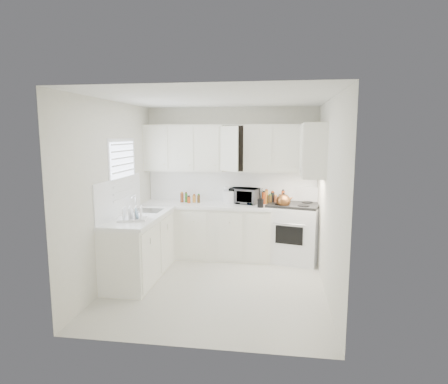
% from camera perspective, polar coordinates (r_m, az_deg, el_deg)
% --- Properties ---
extents(floor, '(3.20, 3.20, 0.00)m').
position_cam_1_polar(floor, '(5.58, -1.07, -13.88)').
color(floor, silver).
rests_on(floor, ground).
extents(ceiling, '(3.20, 3.20, 0.00)m').
position_cam_1_polar(ceiling, '(5.18, -1.15, 13.76)').
color(ceiling, white).
rests_on(ceiling, ground).
extents(wall_back, '(3.00, 0.00, 3.00)m').
position_cam_1_polar(wall_back, '(6.79, 1.10, 1.54)').
color(wall_back, white).
rests_on(wall_back, ground).
extents(wall_front, '(3.00, 0.00, 3.00)m').
position_cam_1_polar(wall_front, '(3.69, -5.19, -4.50)').
color(wall_front, white).
rests_on(wall_front, ground).
extents(wall_left, '(0.00, 3.20, 3.20)m').
position_cam_1_polar(wall_left, '(5.66, -16.25, -0.22)').
color(wall_left, white).
rests_on(wall_left, ground).
extents(wall_right, '(0.00, 3.20, 3.20)m').
position_cam_1_polar(wall_right, '(5.20, 15.43, -0.95)').
color(wall_right, white).
rests_on(wall_right, ground).
extents(window_blinds, '(0.06, 0.96, 1.06)m').
position_cam_1_polar(window_blinds, '(5.94, -14.78, 2.67)').
color(window_blinds, white).
rests_on(window_blinds, wall_left).
extents(lower_cabinets_back, '(2.22, 0.60, 0.90)m').
position_cam_1_polar(lower_cabinets_back, '(6.72, -2.57, -5.93)').
color(lower_cabinets_back, white).
rests_on(lower_cabinets_back, floor).
extents(lower_cabinets_left, '(0.60, 1.60, 0.90)m').
position_cam_1_polar(lower_cabinets_left, '(5.91, -12.42, -8.15)').
color(lower_cabinets_left, white).
rests_on(lower_cabinets_left, floor).
extents(countertop_back, '(2.24, 0.64, 0.05)m').
position_cam_1_polar(countertop_back, '(6.61, -2.61, -1.96)').
color(countertop_back, white).
rests_on(countertop_back, lower_cabinets_back).
extents(countertop_left, '(0.64, 1.62, 0.05)m').
position_cam_1_polar(countertop_left, '(5.79, -12.48, -3.66)').
color(countertop_left, white).
rests_on(countertop_left, lower_cabinets_left).
extents(backsplash_back, '(2.98, 0.02, 0.55)m').
position_cam_1_polar(backsplash_back, '(6.79, 1.08, 0.90)').
color(backsplash_back, white).
rests_on(backsplash_back, wall_back).
extents(backsplash_left, '(0.02, 1.60, 0.55)m').
position_cam_1_polar(backsplash_left, '(5.85, -15.32, -0.65)').
color(backsplash_left, white).
rests_on(backsplash_left, wall_left).
extents(upper_cabinets_back, '(3.00, 0.33, 0.80)m').
position_cam_1_polar(upper_cabinets_back, '(6.61, 0.92, 3.08)').
color(upper_cabinets_back, white).
rests_on(upper_cabinets_back, wall_back).
extents(upper_cabinets_right, '(0.33, 0.90, 0.80)m').
position_cam_1_polar(upper_cabinets_right, '(5.96, 12.98, 2.27)').
color(upper_cabinets_right, white).
rests_on(upper_cabinets_right, wall_right).
extents(sink, '(0.42, 0.38, 0.30)m').
position_cam_1_polar(sink, '(6.09, -11.36, -1.64)').
color(sink, gray).
rests_on(sink, countertop_left).
extents(stove, '(0.96, 0.85, 1.27)m').
position_cam_1_polar(stove, '(6.57, 10.35, -4.77)').
color(stove, white).
rests_on(stove, floor).
extents(tea_kettle, '(0.30, 0.26, 0.26)m').
position_cam_1_polar(tea_kettle, '(6.32, 8.88, -1.19)').
color(tea_kettle, brown).
rests_on(tea_kettle, stove).
extents(frying_pan, '(0.28, 0.47, 0.04)m').
position_cam_1_polar(frying_pan, '(6.66, 11.93, -1.69)').
color(frying_pan, black).
rests_on(frying_pan, stove).
extents(microwave, '(0.54, 0.39, 0.33)m').
position_cam_1_polar(microwave, '(6.62, 3.12, -0.30)').
color(microwave, gray).
rests_on(microwave, countertop_back).
extents(rice_cooker, '(0.30, 0.30, 0.26)m').
position_cam_1_polar(rice_cooker, '(6.65, 0.93, -0.55)').
color(rice_cooker, white).
rests_on(rice_cooker, countertop_back).
extents(paper_towel, '(0.12, 0.12, 0.27)m').
position_cam_1_polar(paper_towel, '(6.75, 0.54, -0.35)').
color(paper_towel, white).
rests_on(paper_towel, countertop_back).
extents(utensil_crock, '(0.14, 0.14, 0.33)m').
position_cam_1_polar(utensil_crock, '(6.26, 5.49, -0.82)').
color(utensil_crock, black).
rests_on(utensil_crock, countertop_back).
extents(dish_rack, '(0.45, 0.38, 0.21)m').
position_cam_1_polar(dish_rack, '(5.48, -13.59, -3.00)').
color(dish_rack, white).
rests_on(dish_rack, countertop_left).
extents(spice_left_0, '(0.06, 0.06, 0.13)m').
position_cam_1_polar(spice_left_0, '(6.82, -6.21, -0.91)').
color(spice_left_0, brown).
rests_on(spice_left_0, countertop_back).
extents(spice_left_1, '(0.06, 0.06, 0.13)m').
position_cam_1_polar(spice_left_1, '(6.71, -5.78, -1.05)').
color(spice_left_1, '#356F25').
rests_on(spice_left_1, countertop_back).
extents(spice_left_2, '(0.06, 0.06, 0.13)m').
position_cam_1_polar(spice_left_2, '(6.78, -4.98, -0.94)').
color(spice_left_2, '#BC4619').
rests_on(spice_left_2, countertop_back).
extents(spice_left_3, '(0.06, 0.06, 0.13)m').
position_cam_1_polar(spice_left_3, '(6.68, -4.53, -1.08)').
color(spice_left_3, orange).
rests_on(spice_left_3, countertop_back).
extents(spice_left_4, '(0.06, 0.06, 0.13)m').
position_cam_1_polar(spice_left_4, '(6.75, -3.74, -0.97)').
color(spice_left_4, '#533917').
rests_on(spice_left_4, countertop_back).
extents(sauce_right_0, '(0.06, 0.06, 0.19)m').
position_cam_1_polar(sauce_right_0, '(6.64, 5.91, -0.89)').
color(sauce_right_0, '#BC4619').
rests_on(sauce_right_0, countertop_back).
extents(sauce_right_1, '(0.06, 0.06, 0.19)m').
position_cam_1_polar(sauce_right_1, '(6.58, 6.36, -0.99)').
color(sauce_right_1, orange).
rests_on(sauce_right_1, countertop_back).
extents(sauce_right_2, '(0.06, 0.06, 0.19)m').
position_cam_1_polar(sauce_right_2, '(6.64, 6.85, -0.91)').
color(sauce_right_2, '#533917').
rests_on(sauce_right_2, countertop_back).
extents(sauce_right_3, '(0.06, 0.06, 0.19)m').
position_cam_1_polar(sauce_right_3, '(6.58, 7.32, -1.01)').
color(sauce_right_3, black).
rests_on(sauce_right_3, countertop_back).
extents(sauce_right_4, '(0.06, 0.06, 0.19)m').
position_cam_1_polar(sauce_right_4, '(6.64, 7.80, -0.93)').
color(sauce_right_4, brown).
rests_on(sauce_right_4, countertop_back).
extents(sauce_right_5, '(0.06, 0.06, 0.19)m').
position_cam_1_polar(sauce_right_5, '(6.58, 8.28, -1.03)').
color(sauce_right_5, '#356F25').
rests_on(sauce_right_5, countertop_back).
extents(sauce_right_6, '(0.06, 0.06, 0.19)m').
position_cam_1_polar(sauce_right_6, '(6.64, 8.75, -0.95)').
color(sauce_right_6, '#BC4619').
rests_on(sauce_right_6, countertop_back).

